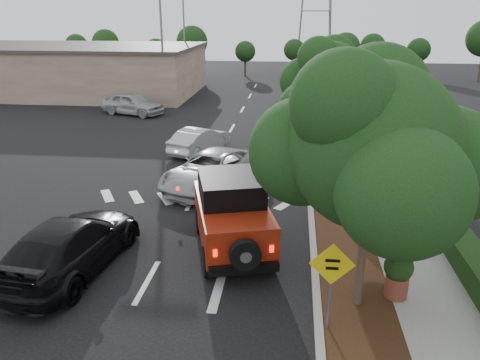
% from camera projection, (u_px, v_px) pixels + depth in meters
% --- Properties ---
extents(ground, '(120.00, 120.00, 0.00)m').
position_uv_depth(ground, '(147.00, 282.00, 12.84)').
color(ground, black).
rests_on(ground, ground).
extents(curb, '(0.20, 70.00, 0.15)m').
position_uv_depth(curb, '(307.00, 157.00, 23.53)').
color(curb, '#9E9B93').
rests_on(curb, ground).
extents(planting_strip, '(1.80, 70.00, 0.12)m').
position_uv_depth(planting_strip, '(327.00, 158.00, 23.43)').
color(planting_strip, black).
rests_on(planting_strip, ground).
extents(sidewalk, '(2.00, 70.00, 0.12)m').
position_uv_depth(sidewalk, '(366.00, 159.00, 23.23)').
color(sidewalk, gray).
rests_on(sidewalk, ground).
extents(hedge, '(0.80, 70.00, 0.80)m').
position_uv_depth(hedge, '(396.00, 154.00, 22.96)').
color(hedge, black).
rests_on(hedge, ground).
extents(commercial_building, '(22.00, 12.00, 4.00)m').
position_uv_depth(commercial_building, '(73.00, 70.00, 41.90)').
color(commercial_building, '#7D6856').
rests_on(commercial_building, ground).
extents(transmission_tower, '(7.00, 4.00, 28.00)m').
position_uv_depth(transmission_tower, '(313.00, 72.00, 57.03)').
color(transmission_tower, slate).
rests_on(transmission_tower, ground).
extents(street_tree_near, '(3.80, 3.80, 5.92)m').
position_uv_depth(street_tree_near, '(357.00, 307.00, 11.78)').
color(street_tree_near, black).
rests_on(street_tree_near, ground).
extents(street_tree_mid, '(3.20, 3.20, 5.32)m').
position_uv_depth(street_tree_mid, '(335.00, 201.00, 18.31)').
color(street_tree_mid, black).
rests_on(street_tree_mid, ground).
extents(street_tree_far, '(3.40, 3.40, 5.62)m').
position_uv_depth(street_tree_far, '(326.00, 154.00, 24.38)').
color(street_tree_far, black).
rests_on(street_tree_far, ground).
extents(light_pole_a, '(2.00, 0.22, 9.00)m').
position_uv_depth(light_pole_a, '(165.00, 103.00, 37.82)').
color(light_pole_a, slate).
rests_on(light_pole_a, ground).
extents(light_pole_b, '(2.00, 0.22, 9.00)m').
position_uv_depth(light_pole_b, '(186.00, 82.00, 49.14)').
color(light_pole_b, slate).
rests_on(light_pole_b, ground).
extents(red_jeep, '(3.04, 4.73, 2.31)m').
position_uv_depth(red_jeep, '(231.00, 212.00, 14.40)').
color(red_jeep, black).
rests_on(red_jeep, ground).
extents(silver_suv_ahead, '(4.30, 5.82, 1.47)m').
position_uv_depth(silver_suv_ahead, '(211.00, 170.00, 19.58)').
color(silver_suv_ahead, '#9B9DA2').
rests_on(silver_suv_ahead, ground).
extents(black_suv_oncoming, '(2.79, 5.60, 1.56)m').
position_uv_depth(black_suv_oncoming, '(71.00, 245.00, 13.24)').
color(black_suv_oncoming, black).
rests_on(black_suv_oncoming, ground).
extents(silver_sedan_oncoming, '(2.81, 4.23, 1.32)m').
position_uv_depth(silver_sedan_oncoming, '(199.00, 140.00, 24.44)').
color(silver_sedan_oncoming, '#B1B4B9').
rests_on(silver_sedan_oncoming, ground).
extents(parked_suv, '(4.96, 3.29, 1.57)m').
position_uv_depth(parked_suv, '(132.00, 104.00, 33.34)').
color(parked_suv, '#AAAEB2').
rests_on(parked_suv, ground).
extents(speed_hump_sign, '(1.02, 0.09, 2.17)m').
position_uv_depth(speed_hump_sign, '(331.00, 275.00, 10.38)').
color(speed_hump_sign, slate).
rests_on(speed_hump_sign, ground).
extents(terracotta_planter, '(0.73, 0.73, 1.28)m').
position_uv_depth(terracotta_planter, '(398.00, 271.00, 11.75)').
color(terracotta_planter, brown).
rests_on(terracotta_planter, ground).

